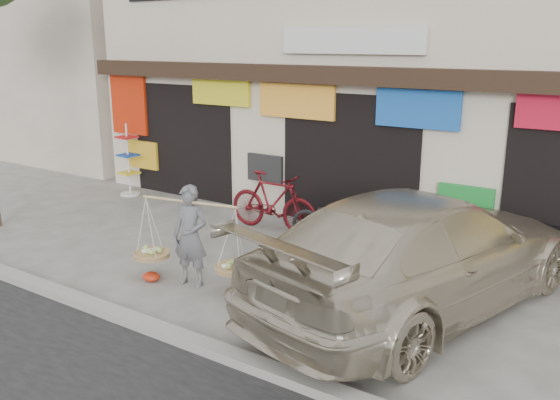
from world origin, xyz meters
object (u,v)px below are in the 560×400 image
Objects in this scene: bike_1 at (273,202)px; bike_2 at (338,222)px; display_rack at (129,167)px; street_vendor at (191,240)px; suv at (422,251)px.

bike_1 is 1.04× the size of bike_2.
bike_1 is 1.12× the size of display_rack.
bike_1 reaches higher than bike_2.
display_rack is (-6.15, 0.58, 0.22)m from bike_2.
bike_2 is 6.18m from display_rack.
street_vendor is 1.06× the size of bike_2.
street_vendor is at bearing -171.87° from bike_1.
bike_1 is 0.32× the size of suv.
street_vendor reaches higher than bike_1.
suv is at bearing -14.36° from display_rack.
suv is at bearing -116.49° from bike_1.
bike_1 is at bearing -4.76° from display_rack.
display_rack is (-4.57, 0.38, 0.12)m from bike_1.
bike_1 is (-0.50, 2.96, -0.13)m from street_vendor.
display_rack is at bearing 83.77° from bike_1.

